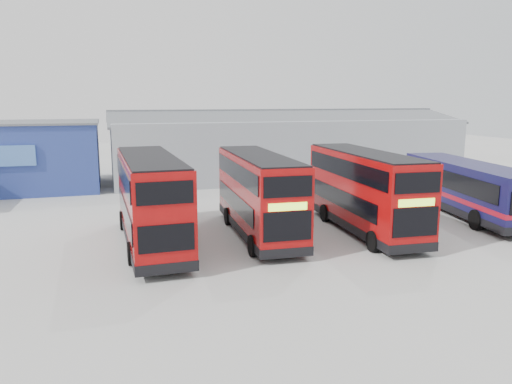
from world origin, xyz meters
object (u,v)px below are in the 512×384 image
(double_decker_centre, at_px, (258,195))
(single_decker_blue, at_px, (467,190))
(double_decker_left, at_px, (151,202))
(office_block, at_px, (15,156))
(double_decker_right, at_px, (364,192))
(maintenance_shed, at_px, (282,145))

(double_decker_centre, distance_m, single_decker_blue, 13.00)
(double_decker_left, height_order, double_decker_centre, double_decker_left)
(office_block, height_order, single_decker_blue, office_block)
(double_decker_right, relative_size, single_decker_blue, 0.85)
(office_block, xyz_separation_m, maintenance_shed, (22.00, 2.01, 0.02))
(double_decker_right, bearing_deg, double_decker_centre, 173.56)
(double_decker_right, bearing_deg, double_decker_left, -179.68)
(office_block, bearing_deg, double_decker_right, -43.89)
(double_decker_left, distance_m, single_decker_blue, 18.32)
(office_block, bearing_deg, double_decker_centre, -51.86)
(maintenance_shed, relative_size, single_decker_blue, 2.60)
(double_decker_left, xyz_separation_m, double_decker_centre, (5.30, 0.39, -0.07))
(double_decker_left, relative_size, double_decker_centre, 1.03)
(double_decker_left, bearing_deg, double_decker_right, 176.04)
(double_decker_centre, bearing_deg, double_decker_left, -173.06)
(double_decker_centre, bearing_deg, office_block, 130.85)
(maintenance_shed, height_order, double_decker_centre, maintenance_shed)
(double_decker_left, xyz_separation_m, double_decker_right, (10.69, -0.51, -0.04))
(double_decker_left, height_order, single_decker_blue, double_decker_left)
(maintenance_shed, bearing_deg, single_decker_blue, -75.95)
(double_decker_right, height_order, single_decker_blue, double_decker_right)
(office_block, relative_size, double_decker_right, 1.24)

